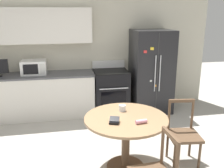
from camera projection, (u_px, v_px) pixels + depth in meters
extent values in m
cube|color=beige|center=(92.00, 50.00, 5.41)|extent=(5.20, 0.10, 2.60)
cube|color=silver|center=(36.00, 26.00, 4.85)|extent=(2.16, 0.34, 0.68)
cube|color=silver|center=(41.00, 96.00, 5.10)|extent=(2.16, 0.62, 0.86)
cube|color=#4C4C51|center=(39.00, 75.00, 4.98)|extent=(2.18, 0.64, 0.03)
cube|color=black|center=(151.00, 71.00, 5.33)|extent=(0.82, 0.73, 1.75)
cube|color=#333333|center=(157.00, 76.00, 4.98)|extent=(0.01, 0.01, 1.68)
cylinder|color=silver|center=(155.00, 74.00, 4.94)|extent=(0.02, 0.02, 0.73)
cylinder|color=silver|center=(160.00, 74.00, 4.96)|extent=(0.02, 0.02, 0.73)
cube|color=red|center=(145.00, 52.00, 4.79)|extent=(0.07, 0.01, 0.05)
cube|color=white|center=(151.00, 81.00, 4.98)|extent=(0.04, 0.01, 0.03)
cube|color=orange|center=(156.00, 86.00, 5.03)|extent=(0.06, 0.01, 0.04)
cube|color=yellow|center=(152.00, 49.00, 4.80)|extent=(0.07, 0.02, 0.05)
cube|color=black|center=(111.00, 92.00, 5.33)|extent=(0.71, 0.64, 0.90)
cube|color=black|center=(114.00, 101.00, 5.05)|extent=(0.51, 0.01, 0.40)
cylinder|color=silver|center=(114.00, 89.00, 4.95)|extent=(0.58, 0.02, 0.02)
cube|color=black|center=(111.00, 71.00, 5.20)|extent=(0.71, 0.64, 0.02)
cube|color=white|center=(108.00, 64.00, 5.45)|extent=(0.71, 0.06, 0.16)
cube|color=white|center=(34.00, 67.00, 4.97)|extent=(0.48, 0.39, 0.28)
cube|color=black|center=(31.00, 69.00, 4.77)|extent=(0.28, 0.01, 0.19)
cube|color=silver|center=(42.00, 69.00, 4.81)|extent=(0.10, 0.01, 0.20)
cylinder|color=#997551|center=(126.00, 118.00, 3.29)|extent=(1.11, 1.11, 0.03)
cylinder|color=brown|center=(126.00, 143.00, 3.39)|extent=(0.11, 0.11, 0.70)
cylinder|color=brown|center=(125.00, 166.00, 3.49)|extent=(0.52, 0.52, 0.03)
cube|color=brown|center=(184.00, 136.00, 3.48)|extent=(0.47, 0.47, 0.04)
cylinder|color=brown|center=(199.00, 156.00, 3.39)|extent=(0.04, 0.04, 0.41)
cylinder|color=brown|center=(175.00, 157.00, 3.36)|extent=(0.04, 0.04, 0.41)
cylinder|color=brown|center=(190.00, 143.00, 3.72)|extent=(0.04, 0.04, 0.41)
cylinder|color=brown|center=(167.00, 144.00, 3.69)|extent=(0.04, 0.04, 0.41)
cylinder|color=brown|center=(192.00, 114.00, 3.60)|extent=(0.04, 0.04, 0.45)
cylinder|color=brown|center=(169.00, 114.00, 3.58)|extent=(0.04, 0.04, 0.45)
cube|color=brown|center=(182.00, 101.00, 3.54)|extent=(0.35, 0.08, 0.04)
cylinder|color=brown|center=(177.00, 163.00, 2.43)|extent=(0.04, 0.04, 0.45)
cylinder|color=brown|center=(162.00, 145.00, 2.75)|extent=(0.04, 0.04, 0.45)
cube|color=brown|center=(171.00, 136.00, 2.53)|extent=(0.05, 0.35, 0.04)
cylinder|color=silver|center=(122.00, 108.00, 3.50)|extent=(0.10, 0.10, 0.09)
cylinder|color=beige|center=(122.00, 109.00, 3.50)|extent=(0.08, 0.08, 0.05)
cylinder|color=pink|center=(141.00, 122.00, 3.10)|extent=(0.15, 0.07, 0.05)
cube|color=black|center=(114.00, 122.00, 3.10)|extent=(0.14, 0.13, 0.03)
cube|color=black|center=(114.00, 119.00, 3.12)|extent=(0.14, 0.13, 0.06)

